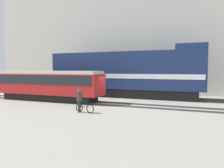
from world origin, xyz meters
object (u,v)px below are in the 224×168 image
freight_locomotive (125,74)px  bicycle (85,108)px  streetcar (49,84)px  person (79,98)px

freight_locomotive → bicycle: (0.18, -9.80, -2.36)m
streetcar → bicycle: size_ratio=7.18×
streetcar → person: size_ratio=6.72×
streetcar → bicycle: 7.78m
person → freight_locomotive: bearing=88.8°
person → bicycle: bearing=14.9°
bicycle → person: size_ratio=0.94×
streetcar → person: bearing=-34.9°
freight_locomotive → person: (-0.21, -9.90, -1.64)m
bicycle → person: 0.83m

